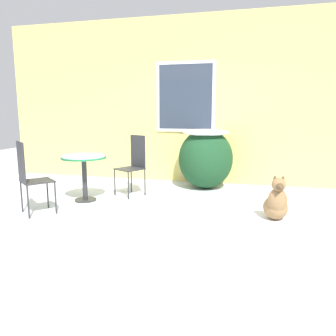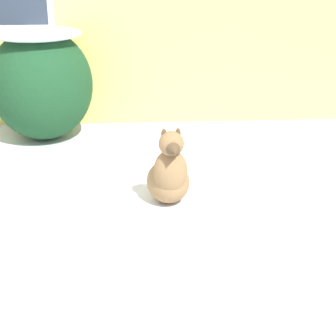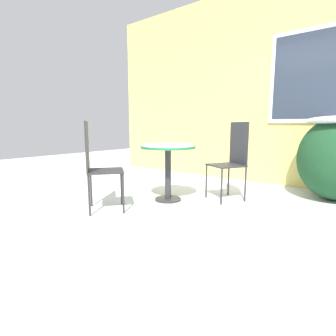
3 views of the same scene
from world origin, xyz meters
name	(u,v)px [view 1 (image 1 of 3)]	position (x,y,z in m)	size (l,w,h in m)	color
ground_plane	(158,211)	(0.00, 0.00, 0.00)	(16.00, 16.00, 0.00)	white
house_wall	(187,101)	(0.00, 2.20, 1.67)	(8.00, 0.10, 3.33)	#E5D16B
shrub_left	(206,157)	(0.46, 1.70, 0.60)	(1.03, 1.09, 1.13)	#194223
patio_table	(84,164)	(-1.33, 0.28, 0.61)	(0.72, 0.72, 0.75)	#2D2D30
patio_chair_near_table	(133,163)	(-0.69, 0.86, 0.57)	(0.56, 0.56, 1.05)	#2D2D30
patio_chair_far_side	(31,175)	(-1.71, -0.56, 0.57)	(0.57, 0.57, 1.05)	#2D2D30
dog	(276,203)	(1.65, 0.03, 0.23)	(0.36, 0.63, 0.63)	#937047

